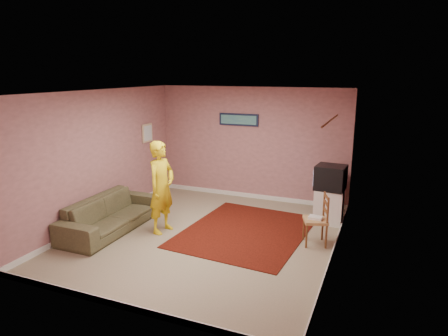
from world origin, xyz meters
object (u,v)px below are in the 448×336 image
at_px(sofa, 111,214).
at_px(person, 162,187).
at_px(tv_cabinet, 329,206).
at_px(chair_b, 316,214).
at_px(crt_tv, 330,177).
at_px(chair_a, 330,187).

bearing_deg(sofa, person, -71.27).
relative_size(tv_cabinet, chair_b, 1.33).
xyz_separation_m(chair_b, sofa, (-3.68, -0.83, -0.23)).
height_order(tv_cabinet, crt_tv, crt_tv).
height_order(crt_tv, chair_a, crt_tv).
bearing_deg(chair_b, chair_a, 161.05).
height_order(chair_a, chair_b, chair_a).
relative_size(tv_cabinet, person, 0.40).
relative_size(sofa, person, 1.26).
distance_m(crt_tv, chair_a, 0.73).
relative_size(chair_b, sofa, 0.24).
bearing_deg(sofa, chair_a, -55.09).
xyz_separation_m(crt_tv, sofa, (-3.74, -1.97, -0.61)).
relative_size(chair_b, person, 0.30).
height_order(crt_tv, person, person).
xyz_separation_m(chair_b, person, (-2.74, -0.50, 0.31)).
xyz_separation_m(crt_tv, chair_b, (-0.07, -1.15, -0.37)).
bearing_deg(sofa, chair_b, -77.68).
bearing_deg(crt_tv, tv_cabinet, 0.00).
bearing_deg(sofa, crt_tv, -62.57).
bearing_deg(chair_a, tv_cabinet, -73.73).
bearing_deg(person, chair_a, -43.11).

